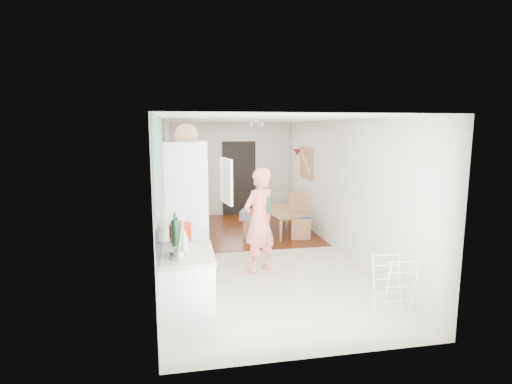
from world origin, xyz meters
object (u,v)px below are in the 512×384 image
object	(u,v)px
person	(259,211)
drying_rack	(394,286)
dining_table	(283,223)
dining_chair	(300,216)
stool	(251,228)

from	to	relation	value
person	drying_rack	size ratio (longest dim) A/B	2.70
dining_table	dining_chair	size ratio (longest dim) A/B	1.29
person	stool	size ratio (longest dim) A/B	5.03
dining_chair	person	bearing A→B (deg)	-117.47
person	dining_chair	world-z (taller)	person
drying_rack	person	bearing A→B (deg)	131.65
dining_table	dining_chair	world-z (taller)	dining_chair
person	drying_rack	distance (m)	2.37
dining_chair	stool	size ratio (longest dim) A/B	2.40
dining_table	dining_chair	bearing A→B (deg)	-164.17
dining_chair	drying_rack	bearing A→B (deg)	-81.37
drying_rack	stool	bearing A→B (deg)	110.94
stool	drying_rack	size ratio (longest dim) A/B	0.54
person	dining_table	size ratio (longest dim) A/B	1.62
dining_table	dining_chair	distance (m)	0.60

